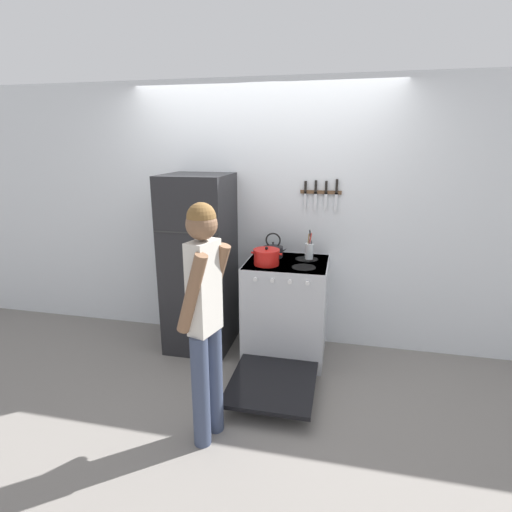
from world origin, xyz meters
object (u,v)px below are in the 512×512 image
object	(u,v)px
tea_kettle	(273,250)
person	(205,312)
dutch_oven_pot	(267,257)
utensil_jar	(309,250)
refrigerator	(200,264)
stove_range	(285,311)

from	to	relation	value
tea_kettle	person	xyz separation A→B (m)	(-0.20, -1.37, -0.07)
person	dutch_oven_pot	bearing A→B (deg)	6.35
utensil_jar	refrigerator	bearing A→B (deg)	-173.32
utensil_jar	stove_range	bearing A→B (deg)	-136.23
refrigerator	stove_range	size ratio (longest dim) A/B	1.21
refrigerator	tea_kettle	distance (m)	0.72
refrigerator	stove_range	bearing A→B (deg)	-3.72
refrigerator	tea_kettle	world-z (taller)	refrigerator
dutch_oven_pot	stove_range	bearing A→B (deg)	29.08
dutch_oven_pot	utensil_jar	bearing A→B (deg)	37.52
person	stove_range	bearing A→B (deg)	-0.48
refrigerator	tea_kettle	xyz separation A→B (m)	(0.70, 0.11, 0.15)
tea_kettle	utensil_jar	bearing A→B (deg)	1.16
dutch_oven_pot	person	xyz separation A→B (m)	(-0.18, -1.11, -0.07)
dutch_oven_pot	person	distance (m)	1.13
dutch_oven_pot	utensil_jar	world-z (taller)	utensil_jar
tea_kettle	person	bearing A→B (deg)	-98.10
stove_range	person	bearing A→B (deg)	-106.16
stove_range	dutch_oven_pot	world-z (taller)	dutch_oven_pot
utensil_jar	person	size ratio (longest dim) A/B	0.17
refrigerator	tea_kettle	size ratio (longest dim) A/B	7.23
dutch_oven_pot	person	size ratio (longest dim) A/B	0.17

